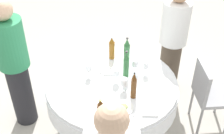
% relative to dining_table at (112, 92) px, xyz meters
% --- Properties ---
extents(ground_plane, '(10.00, 10.00, 0.00)m').
position_rel_dining_table_xyz_m(ground_plane, '(0.00, 0.00, -0.59)').
color(ground_plane, '#B7B2A8').
extents(dining_table, '(1.45, 1.45, 0.74)m').
position_rel_dining_table_xyz_m(dining_table, '(0.00, 0.00, 0.00)').
color(dining_table, white).
rests_on(dining_table, ground_plane).
extents(bottle_green_left, '(0.06, 0.06, 0.33)m').
position_rel_dining_table_xyz_m(bottle_green_left, '(0.10, 0.15, 0.30)').
color(bottle_green_left, '#2D6B38').
rests_on(bottle_green_left, dining_table).
extents(bottle_amber_north, '(0.07, 0.07, 0.30)m').
position_rel_dining_table_xyz_m(bottle_amber_north, '(-0.17, 0.41, 0.28)').
color(bottle_amber_north, '#8C5619').
rests_on(bottle_amber_north, dining_table).
extents(bottle_brown_rear, '(0.06, 0.06, 0.32)m').
position_rel_dining_table_xyz_m(bottle_brown_rear, '(0.29, -0.14, 0.29)').
color(bottle_brown_rear, '#593314').
rests_on(bottle_brown_rear, dining_table).
extents(bottle_brown_outer, '(0.07, 0.07, 0.28)m').
position_rel_dining_table_xyz_m(bottle_brown_outer, '(0.12, -0.57, 0.28)').
color(bottle_brown_outer, '#593314').
rests_on(bottle_brown_outer, dining_table).
extents(bottle_green_south, '(0.07, 0.07, 0.29)m').
position_rel_dining_table_xyz_m(bottle_green_south, '(0.00, 0.46, 0.28)').
color(bottle_green_south, '#2D6B38').
rests_on(bottle_green_south, dining_table).
extents(wine_glass_outer, '(0.06, 0.06, 0.15)m').
position_rel_dining_table_xyz_m(wine_glass_outer, '(-0.27, -0.01, 0.25)').
color(wine_glass_outer, white).
rests_on(wine_glass_outer, dining_table).
extents(wine_glass_south, '(0.06, 0.06, 0.15)m').
position_rel_dining_table_xyz_m(wine_glass_south, '(0.29, 0.28, 0.25)').
color(wine_glass_south, white).
rests_on(wine_glass_south, dining_table).
extents(wine_glass_inner, '(0.07, 0.07, 0.16)m').
position_rel_dining_table_xyz_m(wine_glass_inner, '(0.04, 0.02, 0.26)').
color(wine_glass_inner, white).
rests_on(wine_glass_inner, dining_table).
extents(wine_glass_far, '(0.07, 0.07, 0.16)m').
position_rel_dining_table_xyz_m(wine_glass_far, '(0.17, 0.26, 0.27)').
color(wine_glass_far, white).
rests_on(wine_glass_far, dining_table).
extents(wine_glass_right, '(0.08, 0.08, 0.15)m').
position_rel_dining_table_xyz_m(wine_glass_right, '(0.16, -0.08, 0.26)').
color(wine_glass_right, white).
rests_on(wine_glass_right, dining_table).
extents(plate_right, '(0.20, 0.20, 0.04)m').
position_rel_dining_table_xyz_m(plate_right, '(0.25, -0.33, 0.16)').
color(plate_right, white).
rests_on(plate_right, dining_table).
extents(plate_west, '(0.24, 0.24, 0.02)m').
position_rel_dining_table_xyz_m(plate_west, '(-0.13, 0.19, 0.15)').
color(plate_west, white).
rests_on(plate_west, dining_table).
extents(fork_north, '(0.14, 0.14, 0.00)m').
position_rel_dining_table_xyz_m(fork_north, '(-0.00, -0.40, 0.15)').
color(fork_north, silver).
rests_on(fork_north, dining_table).
extents(folded_napkin, '(0.20, 0.20, 0.02)m').
position_rel_dining_table_xyz_m(folded_napkin, '(0.50, -0.28, 0.16)').
color(folded_napkin, white).
rests_on(folded_napkin, dining_table).
extents(person_left, '(0.34, 0.34, 1.62)m').
position_rel_dining_table_xyz_m(person_left, '(-1.06, -0.25, 0.26)').
color(person_left, '#26262B').
rests_on(person_left, ground_plane).
extents(person_north, '(0.34, 0.34, 1.57)m').
position_rel_dining_table_xyz_m(person_north, '(0.45, 0.93, 0.23)').
color(person_north, '#4C3F33').
rests_on(person_north, ground_plane).
extents(chair_inner, '(0.54, 0.54, 0.87)m').
position_rel_dining_table_xyz_m(chair_inner, '(0.99, 0.49, -0.07)').
color(chair_inner, '#99999E').
rests_on(chair_inner, ground_plane).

